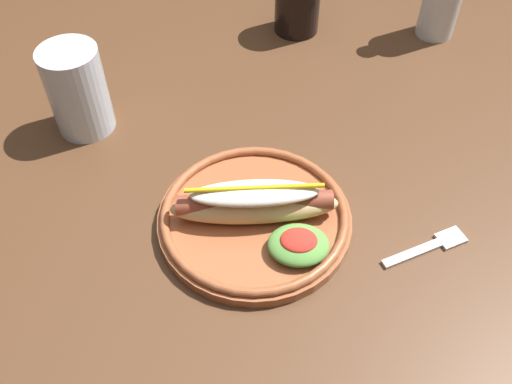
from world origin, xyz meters
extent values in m
plane|color=brown|center=(0.00, 0.00, 0.00)|extent=(8.00, 8.00, 0.00)
cube|color=#51331E|center=(0.00, 0.00, 0.72)|extent=(1.29, 1.02, 0.04)
cylinder|color=#51331E|center=(-0.56, 0.42, 0.35)|extent=(0.06, 0.06, 0.70)
cylinder|color=#51331E|center=(0.56, 0.42, 0.35)|extent=(0.06, 0.06, 0.70)
cylinder|color=#9E5633|center=(-0.04, -0.15, 0.75)|extent=(0.26, 0.26, 0.02)
torus|color=#9E5633|center=(-0.04, -0.15, 0.76)|extent=(0.25, 0.25, 0.01)
ellipsoid|color=tan|center=(-0.04, -0.15, 0.78)|extent=(0.22, 0.06, 0.04)
cylinder|color=brown|center=(-0.04, -0.15, 0.78)|extent=(0.20, 0.04, 0.03)
ellipsoid|color=silver|center=(-0.04, -0.15, 0.80)|extent=(0.16, 0.05, 0.02)
cylinder|color=yellow|center=(-0.04, -0.15, 0.81)|extent=(0.17, 0.01, 0.01)
ellipsoid|color=#5B9942|center=(0.01, -0.21, 0.77)|extent=(0.08, 0.07, 0.02)
ellipsoid|color=red|center=(0.01, -0.21, 0.78)|extent=(0.05, 0.04, 0.01)
cube|color=silver|center=(0.16, -0.20, 0.74)|extent=(0.08, 0.05, 0.00)
cube|color=silver|center=(0.21, -0.18, 0.74)|extent=(0.04, 0.04, 0.00)
cylinder|color=black|center=(0.03, 0.31, 0.80)|extent=(0.08, 0.08, 0.12)
cylinder|color=silver|center=(-0.31, 0.04, 0.81)|extent=(0.09, 0.09, 0.14)
camera|label=1|loc=(-0.04, -0.61, 1.33)|focal=39.23mm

